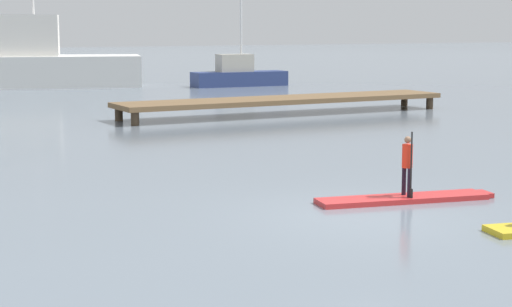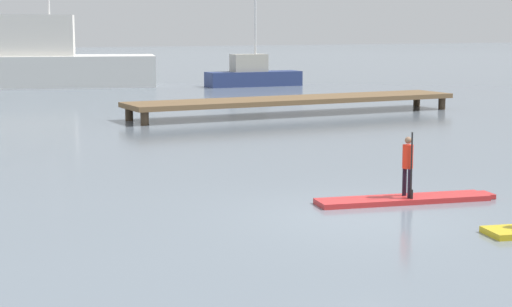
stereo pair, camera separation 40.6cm
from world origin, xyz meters
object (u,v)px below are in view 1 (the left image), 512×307
paddleboard_near (406,199)px  paddler_child_solo (407,163)px  fishing_boat_white_large (27,62)px  fishing_boat_green_midground (238,75)px

paddleboard_near → paddler_child_solo: paddler_child_solo is taller
paddleboard_near → paddler_child_solo: 0.70m
paddleboard_near → fishing_boat_white_large: bearing=88.3°
fishing_boat_white_large → fishing_boat_green_midground: (10.47, -4.90, -0.73)m
paddler_child_solo → fishing_boat_white_large: size_ratio=0.10×
fishing_boat_white_large → paddleboard_near: bearing=-91.7°
paddleboard_near → paddler_child_solo: size_ratio=2.84×
paddler_child_solo → fishing_boat_green_midground: fishing_boat_green_midground is taller
paddler_child_solo → fishing_boat_green_midground: (11.50, 29.82, -0.12)m
paddleboard_near → fishing_boat_white_large: (1.04, 34.71, 1.31)m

